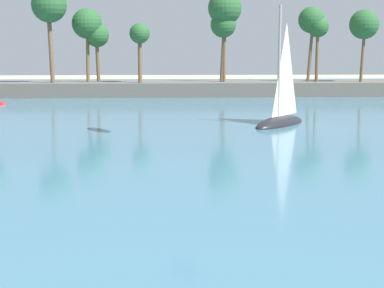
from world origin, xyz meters
TOP-DOWN VIEW (x-y plane):
  - sea at (0.00, 61.19)m, footprint 220.00×103.94m
  - palm_headland at (-0.87, 73.13)m, footprint 96.94×6.38m
  - sailboat_near_shore at (9.41, 44.97)m, footprint 5.85×6.66m

SIDE VIEW (x-z plane):
  - sea at x=0.00m, z-range 0.00..0.06m
  - sailboat_near_shore at x=9.41m, z-range -4.01..5.93m
  - palm_headland at x=-0.87m, z-range -2.92..10.32m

